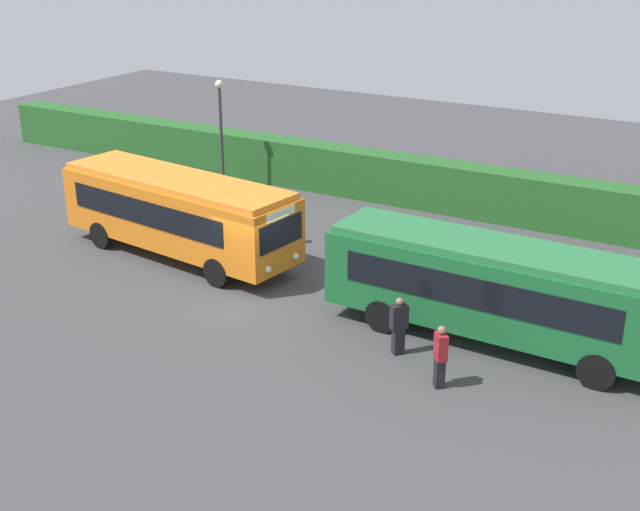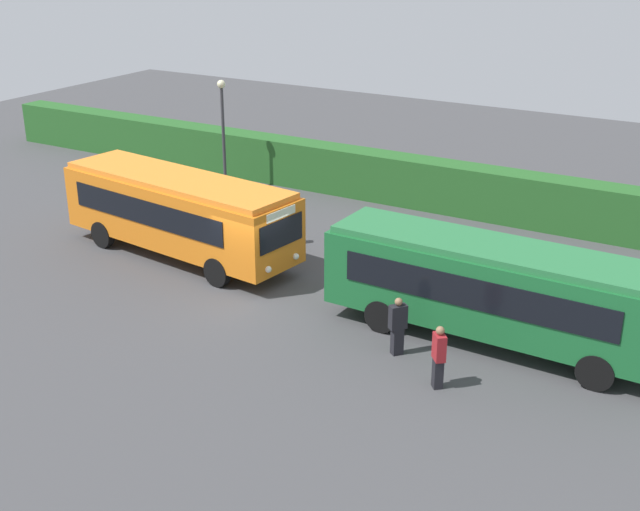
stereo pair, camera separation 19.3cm
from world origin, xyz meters
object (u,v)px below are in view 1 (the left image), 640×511
Objects in this scene: bus_orange at (178,211)px; person_center at (399,325)px; lamppost at (221,121)px; bus_green at (499,287)px; person_left at (276,219)px; person_right at (440,355)px; person_far at (563,280)px.

person_center is (9.87, -2.76, -0.83)m from bus_orange.
bus_orange is at bearing -64.89° from lamppost.
bus_green is 10.22m from person_left.
bus_orange is 1.99× the size of lamppost.
bus_orange is 3.61m from person_left.
lamppost is at bearing -76.93° from person_right.
person_far is 17.31m from lamppost.
person_far is 0.38× the size of lamppost.
bus_green reaches higher than bus_orange.
bus_orange reaches higher than person_center.
person_right is (-0.46, -3.10, -0.80)m from bus_green.
person_center is 0.97× the size of person_right.
bus_green reaches higher than person_left.
person_right is (1.68, -1.11, 0.03)m from person_center.
bus_green reaches higher than person_right.
lamppost is at bearing 1.10° from person_center.
person_right is at bearing -158.90° from person_left.
person_left is 11.22m from person_right.
person_left is 1.10× the size of person_right.
lamppost reaches higher than person_center.
person_right is at bearing -36.71° from lamppost.
person_center is 16.82m from lamppost.
person_left is 1.05× the size of person_far.
person_center is (7.48, -5.37, -0.13)m from person_left.
person_left is at bearing -38.91° from lamppost.
person_right is 0.96× the size of person_far.
person_left is (-9.62, 3.38, -0.70)m from bus_green.
person_center is 0.93× the size of person_far.
bus_orange is at bearing 177.72° from bus_green.
person_center is 0.35× the size of lamppost.
bus_orange is 5.53× the size of person_right.
bus_orange is 5.30× the size of person_far.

